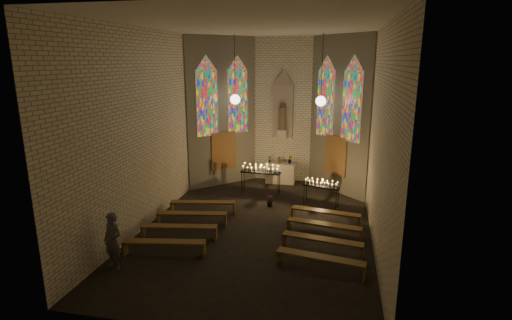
% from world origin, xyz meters
% --- Properties ---
extents(floor, '(12.00, 12.00, 0.00)m').
position_xyz_m(floor, '(0.00, 0.00, 0.00)').
color(floor, black).
rests_on(floor, ground).
extents(room, '(8.22, 12.43, 7.00)m').
position_xyz_m(room, '(-0.00, 3.37, 3.72)').
color(room, beige).
rests_on(room, ground).
extents(altar, '(1.40, 0.60, 1.00)m').
position_xyz_m(altar, '(0.00, 5.45, 0.50)').
color(altar, beige).
rests_on(altar, ground).
extents(flower_vase_left, '(0.22, 0.18, 0.35)m').
position_xyz_m(flower_vase_left, '(-0.55, 5.47, 1.17)').
color(flower_vase_left, '#4C723F').
rests_on(flower_vase_left, altar).
extents(flower_vase_center, '(0.42, 0.40, 0.38)m').
position_xyz_m(flower_vase_center, '(-0.02, 5.52, 1.19)').
color(flower_vase_center, '#4C723F').
rests_on(flower_vase_center, altar).
extents(flower_vase_right, '(0.27, 0.25, 0.41)m').
position_xyz_m(flower_vase_right, '(0.46, 5.49, 1.21)').
color(flower_vase_right, '#4C723F').
rests_on(flower_vase_right, altar).
extents(aisle_flower_pot, '(0.28, 0.28, 0.46)m').
position_xyz_m(aisle_flower_pot, '(0.06, 2.10, 0.23)').
color(aisle_flower_pot, '#4C723F').
rests_on(aisle_flower_pot, ground).
extents(votive_stand_left, '(1.82, 0.55, 1.31)m').
position_xyz_m(votive_stand_left, '(-0.61, 3.56, 1.13)').
color(votive_stand_left, black).
rests_on(votive_stand_left, ground).
extents(votive_stand_right, '(1.52, 0.76, 1.09)m').
position_xyz_m(votive_stand_right, '(2.13, 2.60, 0.93)').
color(votive_stand_right, black).
rests_on(votive_stand_right, ground).
extents(pew_left_0, '(2.57, 0.78, 0.49)m').
position_xyz_m(pew_left_0, '(-2.39, 0.80, 0.40)').
color(pew_left_0, brown).
rests_on(pew_left_0, ground).
extents(pew_right_0, '(2.57, 0.78, 0.49)m').
position_xyz_m(pew_right_0, '(2.39, 0.80, 0.40)').
color(pew_right_0, brown).
rests_on(pew_right_0, ground).
extents(pew_left_1, '(2.57, 0.78, 0.49)m').
position_xyz_m(pew_left_1, '(-2.39, -0.40, 0.40)').
color(pew_left_1, brown).
rests_on(pew_left_1, ground).
extents(pew_right_1, '(2.57, 0.78, 0.49)m').
position_xyz_m(pew_right_1, '(2.39, -0.40, 0.40)').
color(pew_right_1, brown).
rests_on(pew_right_1, ground).
extents(pew_left_2, '(2.57, 0.78, 0.49)m').
position_xyz_m(pew_left_2, '(-2.39, -1.60, 0.40)').
color(pew_left_2, brown).
rests_on(pew_left_2, ground).
extents(pew_right_2, '(2.57, 0.78, 0.49)m').
position_xyz_m(pew_right_2, '(2.39, -1.60, 0.40)').
color(pew_right_2, brown).
rests_on(pew_right_2, ground).
extents(pew_left_3, '(2.57, 0.78, 0.49)m').
position_xyz_m(pew_left_3, '(-2.39, -2.80, 0.40)').
color(pew_left_3, brown).
rests_on(pew_left_3, ground).
extents(pew_right_3, '(2.57, 0.78, 0.49)m').
position_xyz_m(pew_right_3, '(2.39, -2.80, 0.40)').
color(pew_right_3, brown).
rests_on(pew_right_3, ground).
extents(visitor, '(0.71, 0.56, 1.70)m').
position_xyz_m(visitor, '(-3.50, -3.80, 0.85)').
color(visitor, '#4D4E57').
rests_on(visitor, ground).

